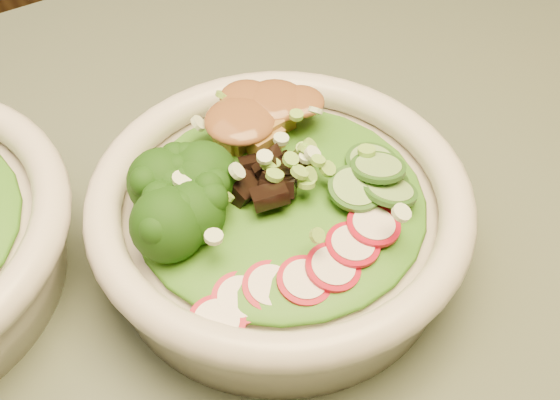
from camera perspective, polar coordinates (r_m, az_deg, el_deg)
dining_table at (r=0.57m, az=3.35°, el=-13.94°), size 1.20×0.80×0.75m
salad_bowl at (r=0.47m, az=0.00°, el=-1.47°), size 0.23×0.23×0.06m
lettuce_bed at (r=0.46m, az=-0.00°, el=0.08°), size 0.17×0.17×0.02m
broccoli_florets at (r=0.44m, az=-6.59°, el=-0.44°), size 0.07×0.07×0.04m
radish_slices at (r=0.42m, az=2.53°, el=-5.06°), size 0.10×0.04×0.02m
cucumber_slices at (r=0.46m, az=6.62°, el=2.20°), size 0.06×0.06×0.03m
mushroom_heap at (r=0.46m, az=-0.37°, el=1.94°), size 0.06×0.06×0.03m
tofu_cubes at (r=0.49m, az=-1.65°, el=5.33°), size 0.08×0.06×0.03m
peanut_sauce at (r=0.48m, az=-1.68°, el=6.31°), size 0.06×0.05×0.01m
scallion_garnish at (r=0.44m, az=-0.00°, el=1.79°), size 0.16×0.16×0.02m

